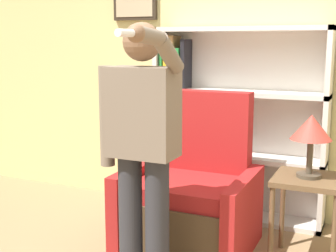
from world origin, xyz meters
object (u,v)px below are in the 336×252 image
object	(u,v)px
person_standing	(142,141)
side_table	(308,193)
armchair	(192,198)
bookcase	(221,126)
table_lamp	(311,131)

from	to	relation	value
person_standing	side_table	xyz separation A→B (m)	(0.89, 0.73, -0.42)
armchair	person_standing	bearing A→B (deg)	-93.68
side_table	person_standing	bearing A→B (deg)	-140.83
bookcase	side_table	distance (m)	1.13
person_standing	side_table	bearing A→B (deg)	39.17
bookcase	table_lamp	world-z (taller)	bookcase
bookcase	table_lamp	xyz separation A→B (m)	(0.85, -0.69, 0.15)
armchair	table_lamp	xyz separation A→B (m)	(0.85, 0.00, 0.59)
armchair	table_lamp	bearing A→B (deg)	0.10
person_standing	bookcase	bearing A→B (deg)	88.20
person_standing	table_lamp	world-z (taller)	person_standing
bookcase	table_lamp	bearing A→B (deg)	-39.02
bookcase	side_table	world-z (taller)	bookcase
table_lamp	bookcase	bearing A→B (deg)	140.98
person_standing	side_table	world-z (taller)	person_standing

